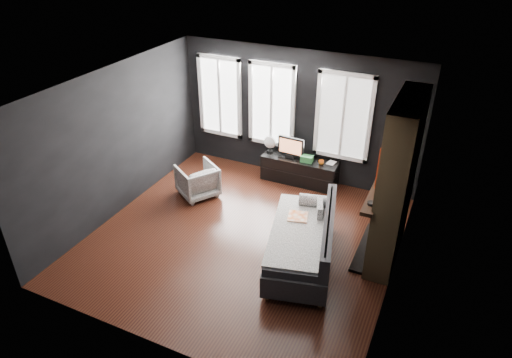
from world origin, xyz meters
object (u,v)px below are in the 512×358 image
at_px(media_console, 300,170).
at_px(mantel_vase, 386,168).
at_px(monitor, 291,146).
at_px(mug, 321,162).
at_px(armchair, 197,179).
at_px(book, 328,158).
at_px(sofa, 302,238).

distance_m(media_console, mantel_vase, 2.44).
xyz_separation_m(monitor, mug, (0.67, -0.03, -0.20)).
relative_size(armchair, monitor, 1.27).
bearing_deg(mug, book, 54.94).
bearing_deg(sofa, media_console, 96.89).
relative_size(sofa, monitor, 3.71).
distance_m(armchair, mug, 2.48).
bearing_deg(sofa, book, 84.08).
bearing_deg(mug, mantel_vase, -39.24).
relative_size(media_console, monitor, 2.78).
height_order(monitor, book, monitor).
distance_m(sofa, armchair, 2.76).
height_order(monitor, mantel_vase, mantel_vase).
bearing_deg(media_console, mantel_vase, -33.07).
distance_m(sofa, book, 2.51).
bearing_deg(mantel_vase, book, 135.34).
relative_size(armchair, media_console, 0.46).
xyz_separation_m(armchair, media_console, (1.65, 1.34, -0.09)).
bearing_deg(mug, monitor, 177.45).
height_order(armchair, monitor, monitor).
bearing_deg(mug, media_console, 173.10).
height_order(book, mantel_vase, mantel_vase).
bearing_deg(armchair, monitor, 165.26).
bearing_deg(sofa, armchair, 143.89).
bearing_deg(mug, sofa, -79.36).
bearing_deg(armchair, book, 155.78).
bearing_deg(mantel_vase, mug, 140.76).
xyz_separation_m(book, mantel_vase, (1.29, -1.27, 0.69)).
bearing_deg(sofa, monitor, 101.34).
bearing_deg(mug, armchair, -148.71).
bearing_deg(monitor, armchair, -133.99).
bearing_deg(sofa, mug, 86.90).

